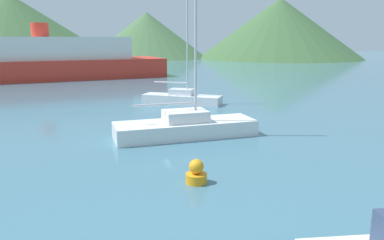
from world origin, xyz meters
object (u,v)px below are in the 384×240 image
Objects in this scene: sailboat_inner at (186,126)px; ferry_distant at (42,61)px; sailboat_middle at (182,97)px; buoy_marker at (196,173)px.

sailboat_inner is 32.32m from ferry_distant.
sailboat_middle is 10.46× the size of buoy_marker.
ferry_distant is at bearing 99.53° from buoy_marker.
buoy_marker is at bearing -68.68° from sailboat_middle.
sailboat_inner reaches higher than ferry_distant.
sailboat_inner is at bearing -69.35° from sailboat_middle.
sailboat_middle is at bearing -70.58° from ferry_distant.
sailboat_inner is 11.42× the size of buoy_marker.
ferry_distant is 37.78m from buoy_marker.
sailboat_inner is at bearing -81.98° from ferry_distant.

